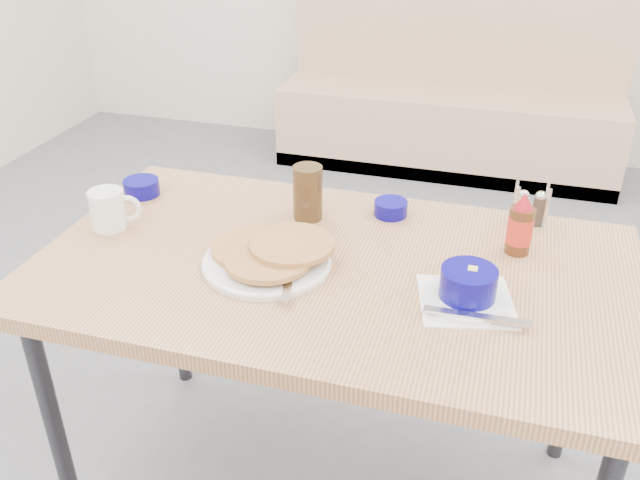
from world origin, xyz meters
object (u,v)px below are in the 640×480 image
(dining_table, at_px, (333,286))
(grits_setting, at_px, (468,288))
(coffee_mug, at_px, (109,209))
(syrup_bottle, at_px, (520,227))
(butter_bowl, at_px, (391,208))
(creamer_bowl, at_px, (142,187))
(booth_bench, at_px, (450,105))
(amber_tumbler, at_px, (308,193))
(condiment_caddy, at_px, (530,210))
(pancake_plate, at_px, (269,256))

(dining_table, xyz_separation_m, grits_setting, (0.31, -0.07, 0.10))
(coffee_mug, distance_m, syrup_bottle, 1.02)
(butter_bowl, bearing_deg, grits_setting, -56.47)
(dining_table, bearing_deg, creamer_bowl, 161.20)
(creamer_bowl, bearing_deg, booth_bench, 75.07)
(booth_bench, height_order, butter_bowl, booth_bench)
(amber_tumbler, bearing_deg, coffee_mug, -157.62)
(condiment_caddy, bearing_deg, syrup_bottle, -105.10)
(booth_bench, relative_size, butter_bowl, 21.40)
(amber_tumbler, relative_size, syrup_bottle, 0.92)
(amber_tumbler, xyz_separation_m, condiment_caddy, (0.56, 0.13, -0.03))
(booth_bench, xyz_separation_m, butter_bowl, (0.08, -2.25, 0.43))
(pancake_plate, height_order, creamer_bowl, pancake_plate)
(butter_bowl, relative_size, condiment_caddy, 0.81)
(pancake_plate, height_order, syrup_bottle, syrup_bottle)
(dining_table, height_order, butter_bowl, butter_bowl)
(dining_table, relative_size, coffee_mug, 10.88)
(creamer_bowl, distance_m, syrup_bottle, 1.03)
(coffee_mug, bearing_deg, butter_bowl, 21.79)
(pancake_plate, bearing_deg, dining_table, 16.90)
(butter_bowl, height_order, syrup_bottle, syrup_bottle)
(pancake_plate, xyz_separation_m, coffee_mug, (-0.45, 0.06, 0.03))
(booth_bench, relative_size, grits_setting, 7.40)
(butter_bowl, distance_m, condiment_caddy, 0.36)
(coffee_mug, height_order, butter_bowl, coffee_mug)
(booth_bench, distance_m, syrup_bottle, 2.44)
(creamer_bowl, distance_m, amber_tumbler, 0.49)
(syrup_bottle, bearing_deg, butter_bowl, 162.30)
(dining_table, height_order, condiment_caddy, condiment_caddy)
(coffee_mug, bearing_deg, creamer_bowl, 96.65)
(amber_tumbler, bearing_deg, creamer_bowl, 179.73)
(pancake_plate, distance_m, syrup_bottle, 0.60)
(booth_bench, xyz_separation_m, syrup_bottle, (0.41, -2.35, 0.48))
(dining_table, bearing_deg, grits_setting, -12.61)
(butter_bowl, bearing_deg, pancake_plate, -124.05)
(grits_setting, distance_m, butter_bowl, 0.43)
(condiment_caddy, bearing_deg, booth_bench, 94.20)
(creamer_bowl, xyz_separation_m, butter_bowl, (0.70, 0.07, -0.00))
(condiment_caddy, distance_m, syrup_bottle, 0.16)
(dining_table, distance_m, grits_setting, 0.34)
(grits_setting, relative_size, syrup_bottle, 1.63)
(pancake_plate, height_order, coffee_mug, coffee_mug)
(dining_table, distance_m, condiment_caddy, 0.56)
(amber_tumbler, bearing_deg, butter_bowl, 20.44)
(pancake_plate, bearing_deg, grits_setting, -3.30)
(coffee_mug, relative_size, condiment_caddy, 1.17)
(creamer_bowl, distance_m, butter_bowl, 0.70)
(coffee_mug, bearing_deg, booth_bench, 76.67)
(grits_setting, height_order, amber_tumbler, amber_tumbler)
(creamer_bowl, bearing_deg, grits_setting, -16.76)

